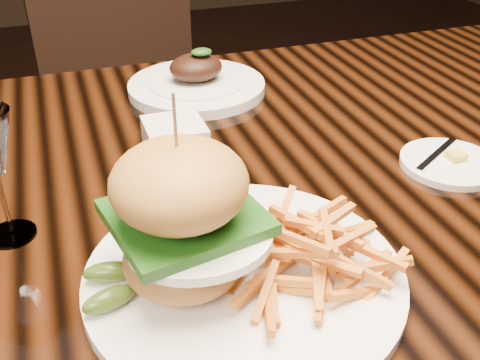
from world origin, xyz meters
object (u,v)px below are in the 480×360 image
object	(u,v)px
burger_plate	(232,242)
chair_far	(128,82)
dining_table	(217,214)
far_dish	(197,83)

from	to	relation	value
burger_plate	chair_far	bearing A→B (deg)	87.95
dining_table	burger_plate	xyz separation A→B (m)	(-0.05, -0.23, 0.13)
burger_plate	dining_table	bearing A→B (deg)	77.85
far_dish	chair_far	xyz separation A→B (m)	(-0.05, 0.62, -0.23)
dining_table	chair_far	xyz separation A→B (m)	(-0.00, 0.89, -0.13)
burger_plate	chair_far	distance (m)	1.15
burger_plate	far_dish	distance (m)	0.51
far_dish	chair_far	size ratio (longest dim) A/B	0.26
dining_table	far_dish	xyz separation A→B (m)	(0.05, 0.28, 0.09)
dining_table	far_dish	world-z (taller)	far_dish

